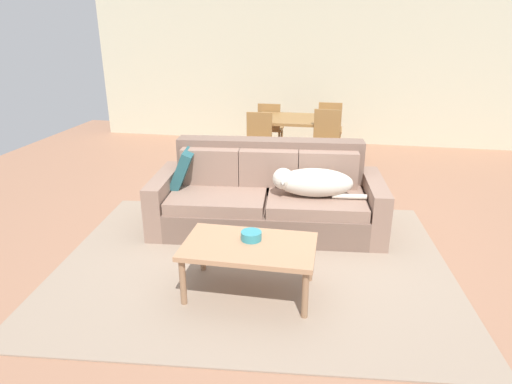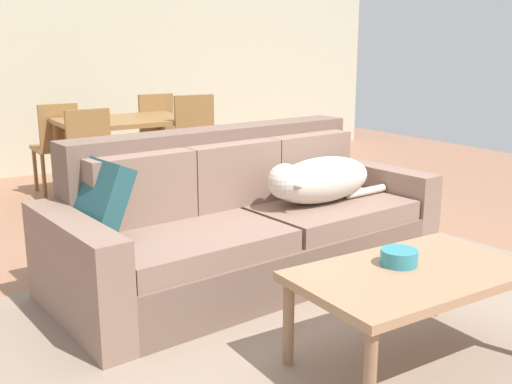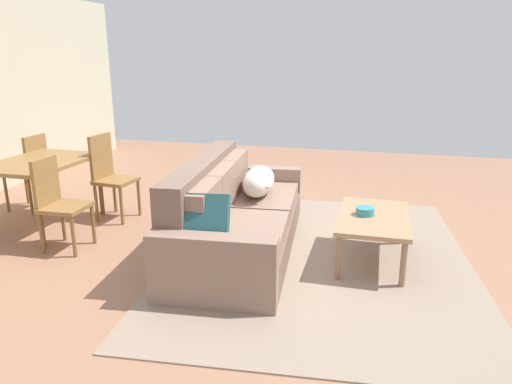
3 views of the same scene
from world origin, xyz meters
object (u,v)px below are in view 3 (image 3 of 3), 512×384
dining_chair_far_right (30,168)px  dog_on_left_cushion (259,182)px  couch (233,217)px  bowl_on_coffee_table (365,211)px  dining_chair_near_left (58,200)px  dining_table (39,168)px  dining_chair_near_right (110,173)px  coffee_table (373,221)px  throw_pillow_by_left_arm (202,221)px

dining_chair_far_right → dog_on_left_cushion: bearing=88.2°
couch → bowl_on_coffee_table: size_ratio=14.83×
dining_chair_near_left → dog_on_left_cushion: bearing=-66.1°
dining_table → dining_chair_near_left: size_ratio=1.28×
couch → dining_chair_near_right: dining_chair_near_right is taller
couch → coffee_table: 1.31m
couch → dog_on_left_cushion: 0.54m
bowl_on_coffee_table → dining_chair_far_right: bearing=82.9°
throw_pillow_by_left_arm → dining_table: (0.98, 2.22, 0.06)m
dining_table → dining_chair_near_right: (0.46, -0.55, -0.14)m
dog_on_left_cushion → dining_chair_far_right: size_ratio=1.03×
coffee_table → dining_chair_near_right: 2.98m
coffee_table → bowl_on_coffee_table: (0.00, 0.08, 0.08)m
couch → dining_table: (0.07, 2.18, 0.34)m
dog_on_left_cushion → dining_table: bearing=94.2°
couch → dining_chair_far_right: 2.79m
dog_on_left_cushion → dining_table: 2.35m
dining_chair_far_right → coffee_table: bearing=83.1°
throw_pillow_by_left_arm → dining_table: bearing=66.3°
dining_chair_near_left → dining_table: bearing=47.7°
dog_on_left_cushion → throw_pillow_by_left_arm: throw_pillow_by_left_arm is taller
bowl_on_coffee_table → dining_table: bearing=89.9°
bowl_on_coffee_table → dining_table: 3.42m
dog_on_left_cushion → bowl_on_coffee_table: 1.17m
coffee_table → bowl_on_coffee_table: 0.12m
dining_table → dining_chair_far_right: (0.49, 0.54, -0.16)m
coffee_table → bowl_on_coffee_table: bowl_on_coffee_table is taller
dining_chair_near_right → dog_on_left_cushion: bearing=-86.7°
couch → dining_chair_far_right: bearing=73.0°
dining_table → dining_chair_near_right: 0.73m
coffee_table → dining_table: bearing=89.9°
dining_table → dining_chair_near_right: bearing=-49.9°
dining_table → coffee_table: bearing=-90.1°
coffee_table → dining_chair_near_left: size_ratio=1.16×
dog_on_left_cushion → dining_chair_near_left: 1.97m
coffee_table → bowl_on_coffee_table: bearing=89.2°
dog_on_left_cushion → coffee_table: 1.25m
dog_on_left_cushion → bowl_on_coffee_table: size_ratio=5.67×
bowl_on_coffee_table → dining_table: (0.00, 3.41, 0.19)m
coffee_table → throw_pillow_by_left_arm: bearing=127.4°
coffee_table → dining_chair_near_left: (-0.46, 2.95, 0.10)m
coffee_table → dining_chair_far_right: bearing=83.0°
couch → dining_table: bearing=82.8°
bowl_on_coffee_table → dining_chair_near_left: bearing=99.1°
throw_pillow_by_left_arm → dining_chair_near_right: 2.21m
bowl_on_coffee_table → dining_chair_near_right: 2.90m
bowl_on_coffee_table → dining_chair_near_right: (0.47, 2.86, 0.05)m
throw_pillow_by_left_arm → bowl_on_coffee_table: bearing=-50.8°
bowl_on_coffee_table → dining_table: size_ratio=0.14×
coffee_table → dining_table: size_ratio=0.90×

